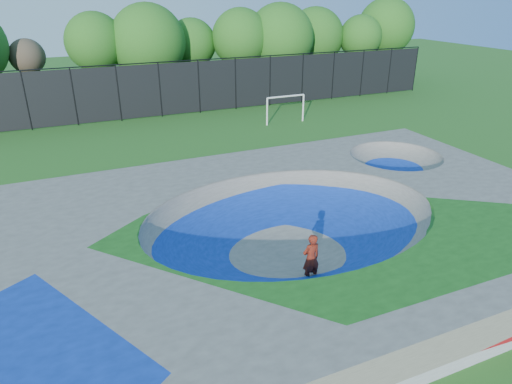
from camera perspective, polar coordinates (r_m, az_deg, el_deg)
ground at (r=17.15m, az=4.43°, el=-7.04°), size 120.00×120.00×0.00m
skate_deck at (r=16.78m, az=4.51°, el=-4.85°), size 22.00×14.00×1.50m
skater at (r=14.99m, az=6.89°, el=-8.25°), size 0.67×0.46×1.74m
skateboard at (r=15.46m, az=6.73°, el=-10.90°), size 0.78×0.22×0.05m
soccer_goal at (r=33.00m, az=3.72°, el=10.91°), size 3.00×0.12×1.98m
fence at (r=35.27m, az=-11.91°, el=12.51°), size 48.09×0.09×4.04m
treeline at (r=39.68m, az=-13.25°, el=17.79°), size 54.12×7.79×8.20m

